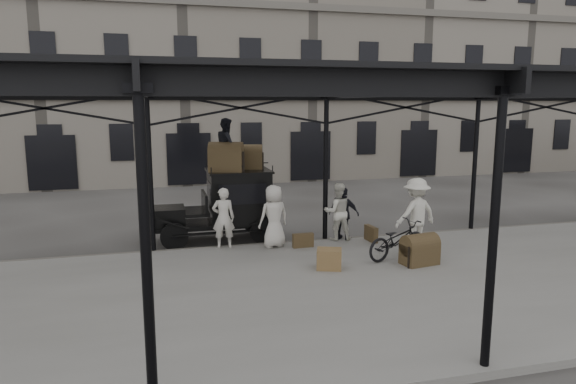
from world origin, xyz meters
name	(u,v)px	position (x,y,z in m)	size (l,w,h in m)	color
ground	(349,263)	(0.00, 0.00, 0.00)	(120.00, 120.00, 0.00)	#383533
platform	(381,286)	(0.00, -2.00, 0.07)	(28.00, 8.00, 0.15)	slate
canopy	(382,84)	(0.00, -1.72, 4.60)	(22.50, 9.00, 4.74)	black
building_frontage	(238,53)	(0.00, 18.00, 7.00)	(64.00, 8.00, 14.00)	slate
taxi	(229,202)	(-2.73, 3.12, 1.20)	(3.65, 1.55, 2.18)	black
porter_left	(223,218)	(-3.07, 1.80, 1.01)	(0.63, 0.41, 1.72)	beige
porter_midleft	(338,212)	(0.33, 1.80, 1.01)	(0.83, 0.65, 1.71)	beige
porter_centre	(274,216)	(-1.68, 1.54, 1.04)	(0.87, 0.56, 1.78)	beige
porter_official	(344,214)	(0.52, 1.80, 0.93)	(0.92, 0.38, 1.57)	black
porter_right	(416,213)	(2.15, 0.46, 1.14)	(1.28, 0.74, 1.98)	silver
bicycle	(397,240)	(1.19, -0.35, 0.65)	(0.66, 1.90, 1.00)	black
porter_roof	(227,144)	(-2.76, 3.02, 2.96)	(0.76, 0.59, 1.57)	black
steamer_trunk_roof_near	(226,159)	(-2.81, 2.87, 2.54)	(0.99, 0.61, 0.73)	#4E3C24
steamer_trunk_roof_far	(249,159)	(-2.06, 3.32, 2.49)	(0.85, 0.52, 0.62)	#4E3C24
steamer_trunk_platform	(420,252)	(1.53, -0.94, 0.48)	(0.89, 0.55, 0.66)	#4E3C24
wicker_hamper	(329,259)	(-0.81, -0.73, 0.40)	(0.60, 0.45, 0.50)	olive
suitcase_upright	(371,234)	(1.23, 1.40, 0.38)	(0.15, 0.60, 0.45)	#4E3C24
suitcase_flat	(303,240)	(-0.90, 1.27, 0.35)	(0.60, 0.15, 0.40)	#4E3C24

